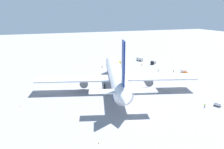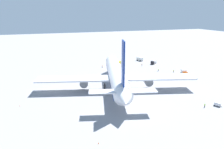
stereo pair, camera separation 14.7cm
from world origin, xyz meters
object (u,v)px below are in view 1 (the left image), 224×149
object	(u,v)px
service_truck_0	(140,59)
service_truck_2	(184,72)
airliner	(116,75)
ground_worker_1	(142,65)
service_truck_1	(115,63)
traffic_cone_2	(20,106)
ground_worker_2	(158,70)
ground_worker_3	(102,66)
baggage_cart_1	(217,104)
traffic_cone_0	(57,71)
ground_worker_5	(121,62)
ground_worker_4	(174,71)
traffic_cone_1	(99,143)
service_truck_4	(153,62)
ground_worker_0	(205,105)

from	to	relation	value
service_truck_0	service_truck_2	size ratio (longest dim) A/B	0.82
airliner	ground_worker_1	distance (m)	51.81
service_truck_0	service_truck_1	bearing A→B (deg)	105.47
ground_worker_1	traffic_cone_2	bearing A→B (deg)	120.68
ground_worker_2	ground_worker_3	world-z (taller)	ground_worker_2
service_truck_1	service_truck_2	bearing A→B (deg)	-142.38
service_truck_1	baggage_cart_1	xyz separation A→B (m)	(-80.67, -13.14, -0.75)
airliner	service_truck_0	world-z (taller)	airliner
traffic_cone_0	ground_worker_5	bearing A→B (deg)	-80.02
ground_worker_3	traffic_cone_0	world-z (taller)	ground_worker_3
service_truck_0	ground_worker_4	world-z (taller)	service_truck_0
traffic_cone_1	ground_worker_4	bearing A→B (deg)	-47.78
service_truck_2	ground_worker_5	world-z (taller)	service_truck_2
service_truck_4	traffic_cone_1	xyz separation A→B (m)	(-83.80, 65.17, -1.01)
airliner	service_truck_1	xyz separation A→B (m)	(48.20, -17.43, -5.41)
service_truck_2	ground_worker_0	world-z (taller)	service_truck_2
service_truck_4	ground_worker_4	xyz separation A→B (m)	(-24.48, -0.21, -0.38)
airliner	service_truck_1	bearing A→B (deg)	-19.88
traffic_cone_1	ground_worker_3	bearing A→B (deg)	-17.81
ground_worker_4	ground_worker_3	bearing A→B (deg)	55.55
ground_worker_1	ground_worker_4	bearing A→B (deg)	-153.79
ground_worker_5	ground_worker_3	bearing A→B (deg)	115.53
ground_worker_4	ground_worker_1	bearing A→B (deg)	26.21
service_truck_2	traffic_cone_2	xyz separation A→B (m)	(-16.83, 89.76, -1.33)
service_truck_0	ground_worker_2	bearing A→B (deg)	175.03
service_truck_2	baggage_cart_1	size ratio (longest dim) A/B	2.05
ground_worker_4	ground_worker_2	bearing A→B (deg)	54.83
traffic_cone_0	traffic_cone_1	size ratio (longest dim) A/B	1.00
airliner	ground_worker_0	bearing A→B (deg)	-141.70
service_truck_2	ground_worker_2	size ratio (longest dim) A/B	3.90
service_truck_1	ground_worker_3	distance (m)	12.24
ground_worker_1	traffic_cone_0	bearing A→B (deg)	86.03
service_truck_0	traffic_cone_1	distance (m)	113.77
ground_worker_4	traffic_cone_2	world-z (taller)	ground_worker_4
service_truck_4	ground_worker_2	distance (m)	20.51
ground_worker_0	traffic_cone_0	distance (m)	89.08
ground_worker_1	ground_worker_3	distance (m)	27.54
ground_worker_1	service_truck_1	bearing A→B (deg)	60.34
ground_worker_2	ground_worker_5	xyz separation A→B (m)	(28.51, 13.95, -0.02)
service_truck_2	ground_worker_2	xyz separation A→B (m)	(12.19, 9.94, -0.73)
service_truck_0	service_truck_1	world-z (taller)	service_truck_1
service_truck_1	traffic_cone_0	bearing A→B (deg)	97.23
ground_worker_3	traffic_cone_1	bearing A→B (deg)	162.19
service_truck_2	traffic_cone_0	distance (m)	77.20
ground_worker_4	service_truck_4	bearing A→B (deg)	0.48
airliner	ground_worker_1	world-z (taller)	airliner
ground_worker_1	ground_worker_5	world-z (taller)	ground_worker_5
service_truck_4	ground_worker_1	size ratio (longest dim) A/B	3.79
service_truck_0	ground_worker_2	world-z (taller)	service_truck_0
ground_worker_1	traffic_cone_0	xyz separation A→B (m)	(3.95, 56.88, -0.58)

